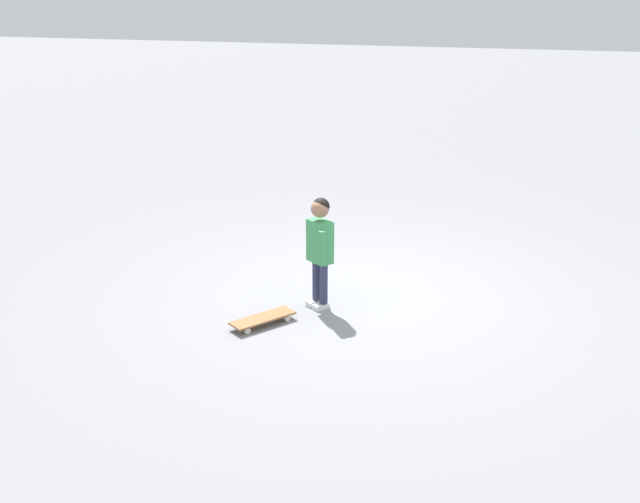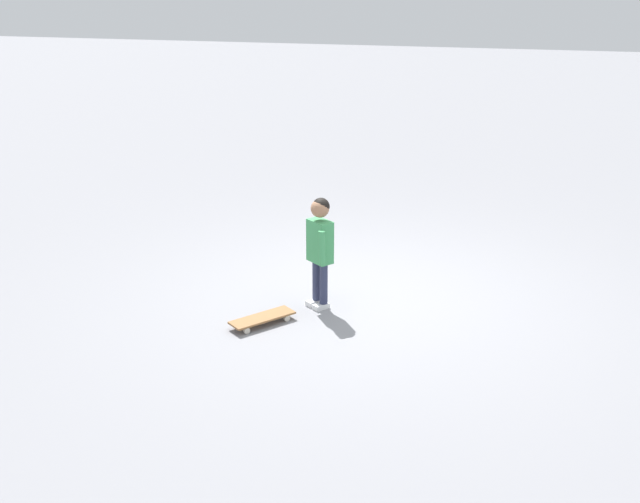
% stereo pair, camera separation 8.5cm
% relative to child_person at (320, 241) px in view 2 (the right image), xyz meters
% --- Properties ---
extents(ground_plane, '(50.00, 50.00, 0.00)m').
position_rel_child_person_xyz_m(ground_plane, '(-0.38, -0.34, -0.66)').
color(ground_plane, gray).
extents(child_person, '(0.28, 0.38, 1.06)m').
position_rel_child_person_xyz_m(child_person, '(0.00, 0.00, 0.00)').
color(child_person, '#2D3351').
rests_on(child_person, ground).
extents(skateboard, '(0.53, 0.59, 0.07)m').
position_rel_child_person_xyz_m(skateboard, '(0.40, 0.52, -0.60)').
color(skateboard, olive).
rests_on(skateboard, ground).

